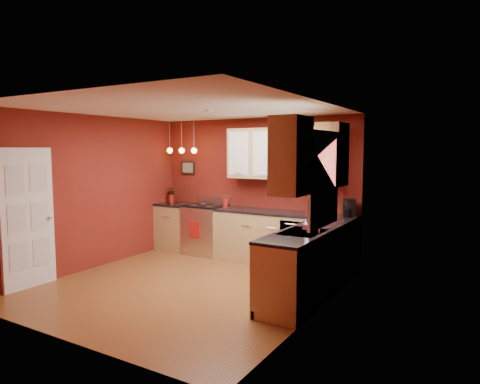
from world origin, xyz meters
The scene contains 27 objects.
floor centered at (0.00, 0.00, 0.00)m, with size 4.20×4.20×0.00m, color brown.
ceiling centered at (0.00, 0.00, 2.60)m, with size 4.00×4.20×0.02m, color white.
wall_back centered at (0.00, 2.10, 1.30)m, with size 4.00×0.02×2.60m, color maroon.
wall_front centered at (0.00, -2.10, 1.30)m, with size 4.00×0.02×2.60m, color maroon.
wall_left centered at (-2.00, 0.00, 1.30)m, with size 0.02×4.20×2.60m, color maroon.
wall_right centered at (2.00, 0.00, 1.30)m, with size 0.02×4.20×2.60m, color maroon.
base_cabinets_back_left centered at (-1.65, 1.80, 0.45)m, with size 0.70×0.60×0.90m, color tan.
base_cabinets_back_right centered at (0.73, 1.80, 0.45)m, with size 2.54×0.60×0.90m, color tan.
base_cabinets_right centered at (1.70, 0.45, 0.45)m, with size 0.60×2.10×0.90m, color tan.
counter_back_left centered at (-1.65, 1.80, 0.92)m, with size 0.70×0.62×0.04m, color black.
counter_back_right centered at (0.73, 1.80, 0.92)m, with size 2.54×0.62×0.04m, color black.
counter_right centered at (1.70, 0.45, 0.92)m, with size 0.62×2.10×0.04m, color black.
gas_range centered at (-0.92, 1.80, 0.48)m, with size 0.76×0.64×1.11m.
dishwasher_front centered at (1.10, 1.51, 0.45)m, with size 0.60×0.02×0.80m, color silver.
sink centered at (1.70, 0.30, 0.92)m, with size 0.50×0.70×0.33m.
window centered at (1.97, 0.30, 1.69)m, with size 0.06×1.02×1.22m.
door_left_wall centered at (-1.97, -1.20, 1.03)m, with size 0.12×0.82×2.05m.
upper_cabinets_back centered at (0.60, 1.93, 1.95)m, with size 2.00×0.35×0.90m, color tan.
upper_cabinets_right centered at (1.82, 0.32, 1.95)m, with size 0.35×1.95×0.90m, color tan.
wall_picture centered at (-1.55, 2.08, 1.65)m, with size 0.32×0.03×0.26m, color black.
pendant_lights centered at (-1.45, 1.75, 2.01)m, with size 0.71×0.11×0.66m.
red_canister centered at (-0.45, 1.77, 1.03)m, with size 0.11×0.11×0.17m.
red_vase centered at (-1.84, 1.88, 1.02)m, with size 0.10×0.10×0.16m, color maroon.
flowers centered at (-1.84, 1.88, 1.19)m, with size 0.12×0.12×0.22m, color maroon.
coffee_maker centered at (1.85, 1.90, 1.07)m, with size 0.23×0.23×0.28m.
soap_pump centered at (1.76, 0.25, 1.03)m, with size 0.08×0.08×0.18m, color white.
dish_towel centered at (-0.95, 1.47, 0.52)m, with size 0.24×0.02×0.33m, color maroon.
Camera 1 is at (3.82, -4.91, 2.02)m, focal length 32.00 mm.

